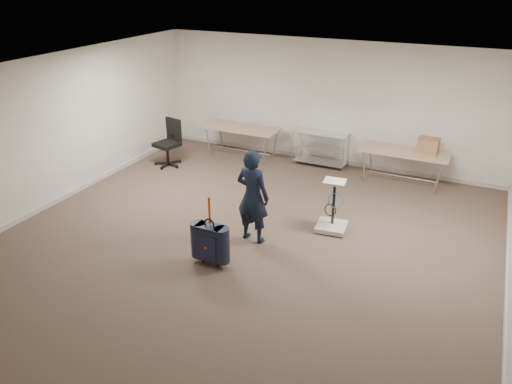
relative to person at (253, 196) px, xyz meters
The scene contains 10 objects.
ground 0.93m from the person, 100.21° to the right, with size 9.00×9.00×0.00m, color #4C3A2E.
room_shell 1.20m from the person, 94.98° to the left, with size 8.00×9.00×9.00m.
folding_table_left 4.02m from the person, 119.51° to the left, with size 1.80×0.75×0.73m.
folding_table_right 3.95m from the person, 62.54° to the left, with size 1.80×0.75×0.73m.
wire_shelf 3.77m from the person, 91.24° to the left, with size 1.22×0.47×0.80m.
person is the anchor object (origin of this frame).
suitcase 1.10m from the person, 104.24° to the right, with size 0.42×0.25×1.14m.
office_chair 4.00m from the person, 144.85° to the left, with size 0.65×0.65×1.07m.
equipment_cart 1.53m from the person, 38.95° to the left, with size 0.56×0.56×0.94m.
cardboard_box 4.24m from the person, 57.90° to the left, with size 0.41×0.31×0.31m, color #956D45.
Camera 1 is at (3.29, -6.18, 4.26)m, focal length 35.00 mm.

